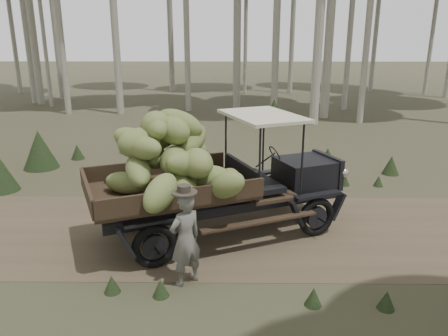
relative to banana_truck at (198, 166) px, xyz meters
The scene contains 5 objects.
ground 1.67m from the banana_truck, 141.10° to the left, with size 120.00×120.00×0.00m, color #473D2B.
dirt_track 1.67m from the banana_truck, 141.10° to the left, with size 70.00×4.00×0.01m, color brown.
banana_truck is the anchor object (origin of this frame).
farmer 1.78m from the banana_truck, 94.15° to the right, with size 0.69×0.67×1.73m.
undergrowth 2.25m from the banana_truck, 136.68° to the right, with size 22.86×22.57×1.39m.
Camera 1 is at (1.05, -8.40, 3.98)m, focal length 35.00 mm.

